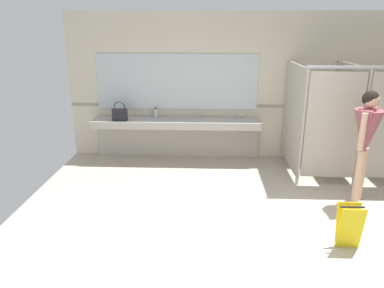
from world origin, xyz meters
name	(u,v)px	position (x,y,z in m)	size (l,w,h in m)	color
ground_plane	(275,245)	(0.00, 0.00, -0.05)	(7.22, 6.88, 0.10)	#B2A899
wall_back	(251,87)	(0.00, 3.20, 1.41)	(7.22, 0.12, 2.83)	beige
wall_back_tile_band	(251,106)	(0.00, 3.14, 1.05)	(7.22, 0.01, 0.06)	#9E937F
vanity_counter	(177,129)	(-1.46, 2.94, 0.61)	(3.25, 0.53, 0.94)	#B2ADA3
mirror_panel	(177,82)	(-1.46, 3.13, 1.51)	(3.15, 0.02, 1.07)	silver
bathroom_stalls	(351,119)	(1.60, 2.20, 1.04)	(1.94, 1.46, 1.98)	#B2AD9E
person_standing	(366,133)	(1.43, 1.16, 1.08)	(0.56, 0.56, 1.69)	#DBAD89
handbag	(120,114)	(-2.53, 2.72, 0.96)	(0.28, 0.11, 0.37)	black
soap_dispenser	(156,113)	(-1.88, 3.01, 0.92)	(0.07, 0.07, 0.20)	white
wet_floor_sign	(349,226)	(0.84, -0.09, 0.29)	(0.28, 0.19, 0.55)	yellow
floor_drain_cover	(297,211)	(0.45, 0.79, 0.00)	(0.14, 0.14, 0.01)	#B7BABF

